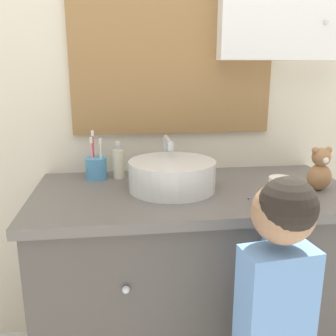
% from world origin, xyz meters
% --- Properties ---
extents(wall_back, '(3.20, 0.18, 2.50)m').
position_xyz_m(wall_back, '(0.02, 0.62, 1.28)').
color(wall_back, beige).
rests_on(wall_back, ground_plane).
extents(vanity_counter, '(1.20, 0.60, 0.78)m').
position_xyz_m(vanity_counter, '(0.00, 0.30, 0.39)').
color(vanity_counter, '#4C4742').
rests_on(vanity_counter, ground_plane).
extents(sink_basin, '(0.32, 0.38, 0.18)m').
position_xyz_m(sink_basin, '(-0.08, 0.32, 0.84)').
color(sink_basin, silver).
rests_on(sink_basin, vanity_counter).
extents(toothbrush_holder, '(0.09, 0.09, 0.20)m').
position_xyz_m(toothbrush_holder, '(-0.37, 0.50, 0.83)').
color(toothbrush_holder, '#4C93C6').
rests_on(toothbrush_holder, vanity_counter).
extents(soap_dispenser, '(0.05, 0.05, 0.16)m').
position_xyz_m(soap_dispenser, '(-0.28, 0.50, 0.85)').
color(soap_dispenser, beige).
rests_on(soap_dispenser, vanity_counter).
extents(child_figure, '(0.21, 0.47, 0.97)m').
position_xyz_m(child_figure, '(0.14, -0.17, 0.58)').
color(child_figure, slate).
rests_on(child_figure, ground_plane).
extents(teddy_bear, '(0.09, 0.08, 0.17)m').
position_xyz_m(teddy_bear, '(0.46, 0.23, 0.86)').
color(teddy_bear, '#9E7047').
rests_on(teddy_bear, vanity_counter).
extents(drinking_cup, '(0.08, 0.08, 0.10)m').
position_xyz_m(drinking_cup, '(0.25, 0.10, 0.83)').
color(drinking_cup, silver).
rests_on(drinking_cup, vanity_counter).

